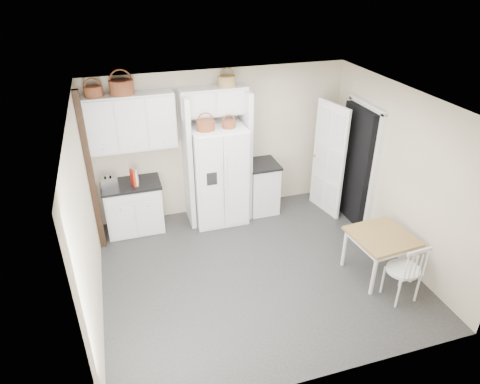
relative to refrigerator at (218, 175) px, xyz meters
name	(u,v)px	position (x,y,z in m)	size (l,w,h in m)	color
floor	(256,270)	(0.15, -1.62, -0.88)	(4.50, 4.50, 0.00)	#282828
ceiling	(260,104)	(0.15, -1.62, 1.72)	(4.50, 4.50, 0.00)	white
wall_back	(221,143)	(0.15, 0.38, 0.42)	(4.50, 4.50, 0.00)	#B8AF94
wall_left	(86,222)	(-2.10, -1.62, 0.42)	(4.00, 4.00, 0.00)	#B8AF94
wall_right	(399,174)	(2.40, -1.62, 0.42)	(4.00, 4.00, 0.00)	#B8AF94
refrigerator	(218,175)	(0.00, 0.00, 0.00)	(0.91, 0.73, 1.75)	white
base_cab_left	(134,208)	(-1.48, 0.08, -0.45)	(0.92, 0.58, 0.86)	silver
base_cab_right	(261,187)	(0.83, 0.08, -0.42)	(0.52, 0.62, 0.91)	silver
dining_table	(379,254)	(1.85, -2.20, -0.53)	(0.82, 0.82, 0.68)	brown
windsor_chair	(403,269)	(1.86, -2.74, -0.40)	(0.46, 0.42, 0.95)	silver
counter_left	(131,184)	(-1.48, 0.08, 0.00)	(0.96, 0.62, 0.04)	black
counter_right	(262,164)	(0.83, 0.08, 0.06)	(0.56, 0.66, 0.04)	black
toaster	(109,183)	(-1.82, 0.03, 0.11)	(0.27, 0.15, 0.18)	silver
cookbook_red	(133,178)	(-1.44, 0.00, 0.15)	(0.04, 0.18, 0.27)	#B41F0F
cookbook_cream	(137,178)	(-1.37, 0.00, 0.14)	(0.03, 0.16, 0.24)	beige
basket_upper_a	(93,91)	(-1.83, 0.21, 1.55)	(0.27, 0.27, 0.16)	brown
basket_upper_b	(122,87)	(-1.42, 0.21, 1.58)	(0.37, 0.37, 0.22)	brown
basket_bridge_b	(227,81)	(0.23, 0.21, 1.56)	(0.29, 0.29, 0.16)	olive
basket_fridge_a	(206,125)	(-0.21, -0.10, 0.96)	(0.30, 0.30, 0.16)	brown
basket_fridge_b	(229,124)	(0.17, -0.10, 0.94)	(0.22, 0.22, 0.12)	brown
upper_cabinet	(131,122)	(-1.35, 0.21, 1.02)	(1.40, 0.34, 0.90)	silver
bridge_cabinet	(213,101)	(0.00, 0.21, 1.25)	(1.12, 0.34, 0.45)	silver
fridge_panel_left	(188,162)	(-0.51, 0.08, 0.27)	(0.08, 0.60, 2.30)	silver
fridge_panel_right	(245,155)	(0.51, 0.08, 0.27)	(0.08, 0.60, 2.30)	silver
trim_post	(91,175)	(-2.05, -0.27, 0.42)	(0.09, 0.09, 2.60)	black
doorway_void	(356,165)	(2.31, -0.62, 0.15)	(0.18, 0.85, 2.05)	black
door_slab	(329,160)	(1.95, -0.28, 0.15)	(0.80, 0.04, 2.05)	white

